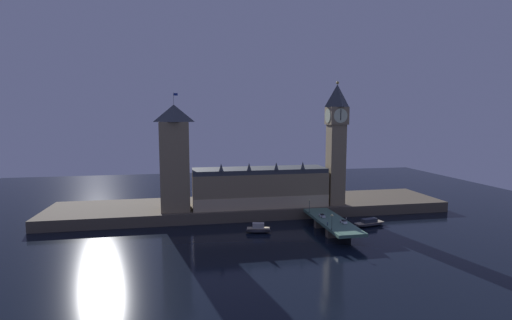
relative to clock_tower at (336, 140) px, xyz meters
name	(u,v)px	position (x,y,z in m)	size (l,w,h in m)	color
ground_plane	(267,232)	(-44.52, -25.78, -41.24)	(400.00, 400.00, 0.00)	black
embankment	(252,207)	(-44.52, 13.22, -38.41)	(220.00, 42.00, 5.66)	brown
parliament_hall	(260,187)	(-41.84, 4.42, -25.32)	(72.32, 19.75, 24.68)	#8E7A56
clock_tower	(336,140)	(0.00, 0.00, 0.00)	(10.61, 10.72, 67.39)	#8E7A56
victoria_tower	(175,158)	(-86.68, 3.00, -8.19)	(14.86, 14.86, 60.49)	#8E7A56
bridge	(332,223)	(-14.16, -30.78, -36.98)	(13.02, 46.00, 5.73)	#4C7560
car_northbound_lead	(322,216)	(-17.02, -25.59, -34.78)	(1.90, 4.53, 1.56)	silver
car_southbound_lead	(344,222)	(-11.29, -37.40, -34.79)	(1.87, 4.31, 1.54)	white
pedestrian_near_rail	(327,224)	(-19.88, -39.58, -34.52)	(0.38, 0.38, 1.86)	black
pedestrian_mid_walk	(346,219)	(-8.43, -33.95, -34.59)	(0.38, 0.38, 1.75)	black
street_lamp_near	(332,220)	(-20.28, -45.50, -31.28)	(1.34, 0.60, 6.76)	#2D3333
street_lamp_far	(309,204)	(-20.28, -16.06, -31.12)	(1.34, 0.60, 7.02)	#2D3333
boat_upstream	(258,229)	(-48.56, -26.19, -39.53)	(12.64, 6.85, 4.70)	#28282D
boat_downstream	(369,223)	(7.72, -25.52, -39.87)	(18.09, 8.41, 3.74)	#28282D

